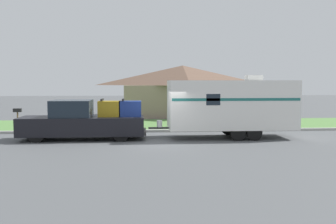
# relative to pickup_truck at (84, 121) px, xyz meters

# --- Properties ---
(ground_plane) EXTENTS (120.00, 120.00, 0.00)m
(ground_plane) POSITION_rel_pickup_truck_xyz_m (3.92, -1.20, -0.94)
(ground_plane) COLOR #515456
(curb_strip) EXTENTS (80.00, 0.30, 0.14)m
(curb_strip) POSITION_rel_pickup_truck_xyz_m (3.92, 2.55, -0.87)
(curb_strip) COLOR #999993
(curb_strip) RESTS_ON ground_plane
(lawn_strip) EXTENTS (80.00, 7.00, 0.03)m
(lawn_strip) POSITION_rel_pickup_truck_xyz_m (3.92, 6.20, -0.93)
(lawn_strip) COLOR #568442
(lawn_strip) RESTS_ON ground_plane
(house_across_street) EXTENTS (11.01, 7.55, 4.41)m
(house_across_street) POSITION_rel_pickup_truck_xyz_m (6.73, 13.84, 1.34)
(house_across_street) COLOR gray
(house_across_street) RESTS_ON ground_plane
(pickup_truck) EXTENTS (6.43, 2.01, 2.11)m
(pickup_truck) POSITION_rel_pickup_truck_xyz_m (0.00, 0.00, 0.00)
(pickup_truck) COLOR black
(pickup_truck) RESTS_ON ground_plane
(travel_trailer) EXTENTS (7.74, 2.37, 3.34)m
(travel_trailer) POSITION_rel_pickup_truck_xyz_m (7.74, -0.00, 0.83)
(travel_trailer) COLOR black
(travel_trailer) RESTS_ON ground_plane
(mailbox) EXTENTS (0.48, 0.20, 1.38)m
(mailbox) POSITION_rel_pickup_truck_xyz_m (-4.48, 3.58, 0.11)
(mailbox) COLOR brown
(mailbox) RESTS_ON ground_plane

